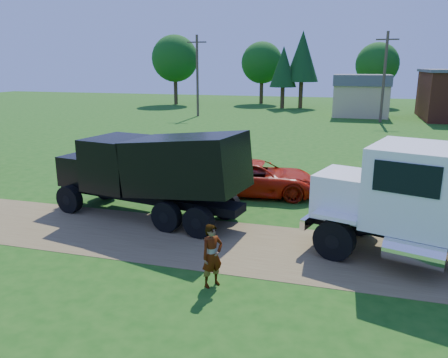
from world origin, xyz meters
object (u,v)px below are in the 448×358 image
(black_dump_truck, at_px, (153,169))
(orange_pickup, at_px, (259,178))
(white_semi_tractor, at_px, (416,204))
(spectator_a, at_px, (212,256))

(black_dump_truck, relative_size, orange_pickup, 1.48)
(white_semi_tractor, bearing_deg, spectator_a, -131.83)
(spectator_a, bearing_deg, orange_pickup, 42.20)
(white_semi_tractor, relative_size, spectator_a, 5.10)
(spectator_a, bearing_deg, white_semi_tractor, -20.73)
(white_semi_tractor, height_order, orange_pickup, white_semi_tractor)
(white_semi_tractor, xyz_separation_m, spectator_a, (-5.32, -3.15, -0.92))
(black_dump_truck, relative_size, spectator_a, 4.74)
(white_semi_tractor, height_order, black_dump_truck, white_semi_tractor)
(white_semi_tractor, xyz_separation_m, orange_pickup, (-5.86, 5.67, -1.02))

